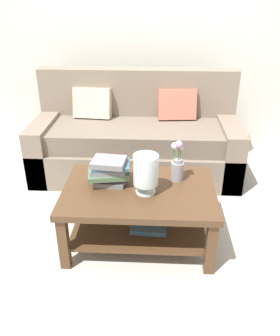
{
  "coord_description": "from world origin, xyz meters",
  "views": [
    {
      "loc": [
        0.13,
        -2.68,
        1.83
      ],
      "look_at": [
        0.01,
        -0.28,
        0.58
      ],
      "focal_mm": 37.37,
      "sensor_mm": 36.0,
      "label": 1
    }
  ],
  "objects_px": {
    "coffee_table": "(139,204)",
    "flower_pitcher": "(177,164)",
    "glass_hurricane_vase": "(146,171)",
    "couch": "(136,140)",
    "book_stack_main": "(109,171)"
  },
  "relations": [
    {
      "from": "book_stack_main",
      "to": "flower_pitcher",
      "type": "distance_m",
      "value": 0.53
    },
    {
      "from": "coffee_table",
      "to": "flower_pitcher",
      "type": "distance_m",
      "value": 0.42
    },
    {
      "from": "coffee_table",
      "to": "flower_pitcher",
      "type": "xyz_separation_m",
      "value": [
        0.29,
        0.16,
        0.27
      ]
    },
    {
      "from": "coffee_table",
      "to": "glass_hurricane_vase",
      "type": "relative_size",
      "value": 3.81
    },
    {
      "from": "coffee_table",
      "to": "book_stack_main",
      "type": "height_order",
      "value": "book_stack_main"
    },
    {
      "from": "coffee_table",
      "to": "flower_pitcher",
      "type": "height_order",
      "value": "flower_pitcher"
    },
    {
      "from": "couch",
      "to": "glass_hurricane_vase",
      "type": "relative_size",
      "value": 7.11
    },
    {
      "from": "couch",
      "to": "flower_pitcher",
      "type": "distance_m",
      "value": 1.17
    },
    {
      "from": "coffee_table",
      "to": "flower_pitcher",
      "type": "relative_size",
      "value": 3.4
    },
    {
      "from": "flower_pitcher",
      "to": "glass_hurricane_vase",
      "type": "bearing_deg",
      "value": -139.52
    },
    {
      "from": "flower_pitcher",
      "to": "coffee_table",
      "type": "bearing_deg",
      "value": -150.83
    },
    {
      "from": "coffee_table",
      "to": "flower_pitcher",
      "type": "bearing_deg",
      "value": 29.17
    },
    {
      "from": "couch",
      "to": "coffee_table",
      "type": "distance_m",
      "value": 1.24
    },
    {
      "from": "couch",
      "to": "book_stack_main",
      "type": "relative_size",
      "value": 6.39
    },
    {
      "from": "coffee_table",
      "to": "glass_hurricane_vase",
      "type": "height_order",
      "value": "glass_hurricane_vase"
    }
  ]
}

